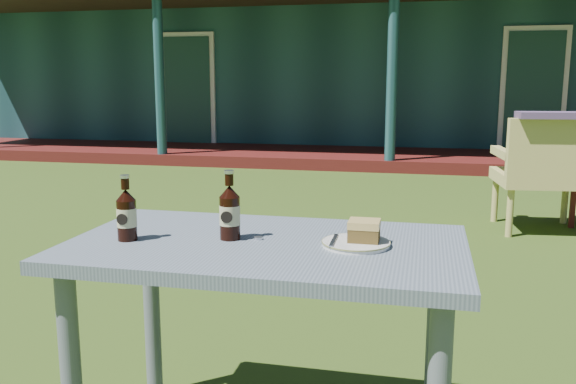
% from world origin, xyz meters
% --- Properties ---
extents(ground, '(80.00, 80.00, 0.00)m').
position_xyz_m(ground, '(0.00, 0.00, 0.00)').
color(ground, '#334916').
extents(pavilion, '(15.80, 8.30, 3.45)m').
position_xyz_m(pavilion, '(-0.00, 9.39, 1.61)').
color(pavilion, '#1A3F43').
rests_on(pavilion, ground).
extents(cafe_table, '(1.20, 0.70, 0.72)m').
position_xyz_m(cafe_table, '(0.00, -1.60, 0.62)').
color(cafe_table, slate).
rests_on(cafe_table, ground).
extents(plate, '(0.20, 0.20, 0.01)m').
position_xyz_m(plate, '(0.27, -1.59, 0.73)').
color(plate, silver).
rests_on(plate, cafe_table).
extents(cake_slice, '(0.09, 0.09, 0.06)m').
position_xyz_m(cake_slice, '(0.29, -1.58, 0.77)').
color(cake_slice, '#4F3C19').
rests_on(cake_slice, plate).
extents(fork, '(0.02, 0.14, 0.00)m').
position_xyz_m(fork, '(0.21, -1.60, 0.74)').
color(fork, silver).
rests_on(fork, plate).
extents(cola_bottle_near, '(0.06, 0.07, 0.22)m').
position_xyz_m(cola_bottle_near, '(-0.12, -1.60, 0.81)').
color(cola_bottle_near, black).
rests_on(cola_bottle_near, cafe_table).
extents(cola_bottle_far, '(0.06, 0.06, 0.20)m').
position_xyz_m(cola_bottle_far, '(-0.42, -1.68, 0.80)').
color(cola_bottle_far, black).
rests_on(cola_bottle_far, cafe_table).
extents(bottle_cap, '(0.03, 0.03, 0.01)m').
position_xyz_m(bottle_cap, '(-0.03, -1.58, 0.72)').
color(bottle_cap, silver).
rests_on(bottle_cap, cafe_table).
extents(armchair_left, '(0.75, 0.71, 0.92)m').
position_xyz_m(armchair_left, '(1.39, 1.76, 0.52)').
color(armchair_left, tan).
rests_on(armchair_left, ground).
extents(floral_throw, '(0.59, 0.28, 0.05)m').
position_xyz_m(floral_throw, '(1.41, 1.58, 0.95)').
color(floral_throw, '#553F63').
rests_on(floral_throw, armchair_left).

